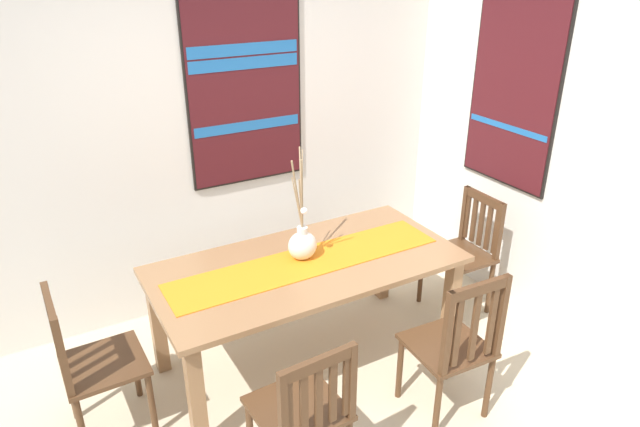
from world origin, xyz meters
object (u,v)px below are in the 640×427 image
(centerpiece_vase, at_px, (302,243))
(chair_3, at_px, (465,250))
(chair_2, at_px, (91,362))
(dining_table, at_px, (307,276))
(painting_on_back_wall, at_px, (245,91))
(chair_0, at_px, (454,345))
(painting_on_side_wall, at_px, (514,94))
(chair_1, at_px, (304,411))

(centerpiece_vase, relative_size, chair_3, 0.78)
(chair_2, relative_size, chair_3, 1.03)
(dining_table, distance_m, painting_on_back_wall, 1.39)
(chair_0, relative_size, painting_on_back_wall, 0.72)
(painting_on_side_wall, bearing_deg, chair_1, -157.33)
(dining_table, distance_m, chair_3, 1.32)
(dining_table, height_order, painting_on_back_wall, painting_on_back_wall)
(dining_table, height_order, chair_2, chair_2)
(dining_table, bearing_deg, painting_on_back_wall, 86.14)
(chair_0, distance_m, painting_on_back_wall, 2.19)
(chair_0, distance_m, painting_on_side_wall, 1.84)
(centerpiece_vase, relative_size, painting_on_side_wall, 0.54)
(centerpiece_vase, distance_m, painting_on_back_wall, 1.22)
(centerpiece_vase, distance_m, chair_2, 1.34)
(chair_3, distance_m, painting_on_side_wall, 1.16)
(centerpiece_vase, relative_size, painting_on_back_wall, 0.53)
(centerpiece_vase, bearing_deg, chair_2, -178.74)
(painting_on_side_wall, bearing_deg, chair_3, -169.97)
(dining_table, xyz_separation_m, painting_on_back_wall, (0.07, 1.02, 0.95))
(dining_table, bearing_deg, centerpiece_vase, 94.02)
(chair_0, height_order, chair_1, chair_0)
(chair_0, xyz_separation_m, painting_on_back_wall, (-0.40, 1.85, 1.10))
(dining_table, height_order, painting_on_side_wall, painting_on_side_wall)
(chair_2, height_order, painting_on_side_wall, painting_on_side_wall)
(dining_table, height_order, chair_1, chair_1)
(centerpiece_vase, distance_m, chair_3, 1.37)
(centerpiece_vase, bearing_deg, chair_1, -117.90)
(chair_1, height_order, chair_2, chair_2)
(painting_on_back_wall, xyz_separation_m, painting_on_side_wall, (1.59, -0.97, -0.01))
(chair_3, bearing_deg, painting_on_back_wall, 140.33)
(painting_on_back_wall, bearing_deg, chair_2, -143.88)
(chair_2, distance_m, painting_on_side_wall, 3.15)
(centerpiece_vase, distance_m, chair_0, 1.06)
(painting_on_side_wall, bearing_deg, chair_2, -179.47)
(chair_0, bearing_deg, dining_table, 119.66)
(centerpiece_vase, relative_size, chair_1, 0.79)
(chair_2, bearing_deg, chair_0, -25.76)
(dining_table, xyz_separation_m, chair_2, (-1.29, 0.02, -0.16))
(centerpiece_vase, xyz_separation_m, chair_3, (1.31, -0.06, -0.37))
(chair_1, bearing_deg, chair_3, 24.95)
(dining_table, distance_m, centerpiece_vase, 0.22)
(chair_3, bearing_deg, chair_2, 179.23)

